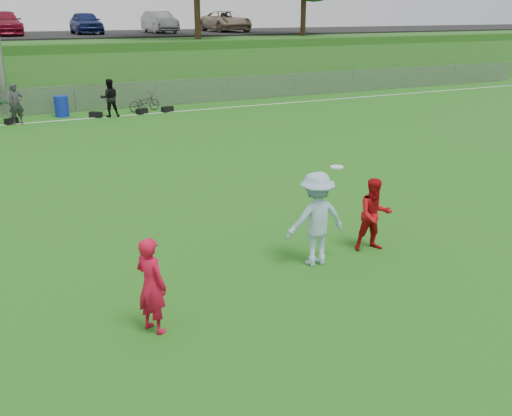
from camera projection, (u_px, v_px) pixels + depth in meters
ground at (267, 281)px, 10.30m from camera, size 120.00×120.00×0.00m
sideline_far at (84, 119)px, 25.55m from camera, size 60.00×0.10×0.01m
fence at (75, 98)px, 27.04m from camera, size 58.00×0.06×1.30m
berm at (44, 62)px, 36.08m from camera, size 120.00×18.00×3.00m
parking_lot at (37, 35)px, 37.27m from camera, size 120.00×12.00×0.10m
car_row at (18, 23)px, 35.68m from camera, size 32.04×5.18×1.44m
spectator_row at (8, 105)px, 24.00m from camera, size 8.25×1.04×1.69m
gear_bags at (107, 114)px, 26.03m from camera, size 7.54×0.57×0.26m
player_red_left at (151, 285)px, 8.46m from camera, size 0.58×0.66×1.52m
player_red_center at (374, 215)px, 11.40m from camera, size 0.84×0.72×1.50m
player_blue at (316, 219)px, 10.71m from camera, size 1.21×0.74×1.82m
frisbee at (337, 167)px, 12.70m from camera, size 0.30×0.30×0.03m
recycling_bin at (62, 106)px, 25.93m from camera, size 0.63×0.63×0.94m
bicycle at (144, 102)px, 27.32m from camera, size 1.75×1.02×0.87m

